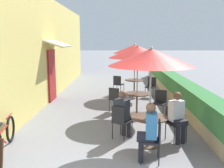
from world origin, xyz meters
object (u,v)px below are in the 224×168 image
at_px(cafe_chair_near_left, 174,120).
at_px(cafe_chair_near_right, 121,120).
at_px(patio_table_mid, 137,98).
at_px(seated_patron_near_left, 178,115).
at_px(coffee_cup_far, 136,79).
at_px(patio_umbrella_far, 135,49).
at_px(seated_patron_near_right, 123,112).
at_px(seated_patron_near_back, 149,130).
at_px(patio_table_far, 134,84).
at_px(cafe_chair_near_back, 154,138).
at_px(patio_umbrella_mid, 138,52).
at_px(cafe_chair_far_left, 151,85).
at_px(patio_table_near, 149,124).
at_px(cafe_chair_mid_left, 160,101).
at_px(cafe_chair_mid_right, 115,97).
at_px(bicycle_leaning, 4,137).
at_px(patio_umbrella_near, 151,57).
at_px(coffee_cup_near, 150,116).
at_px(cafe_chair_far_right, 118,83).

relative_size(cafe_chair_near_left, cafe_chair_near_right, 1.00).
xyz_separation_m(cafe_chair_near_right, patio_table_mid, (0.57, 2.23, 0.03)).
bearing_deg(seated_patron_near_left, coffee_cup_far, -107.09).
bearing_deg(patio_umbrella_far, seated_patron_near_right, -96.72).
bearing_deg(seated_patron_near_back, cafe_chair_near_left, -28.54).
relative_size(seated_patron_near_left, patio_table_far, 1.45).
relative_size(cafe_chair_near_back, seated_patron_near_back, 0.70).
xyz_separation_m(patio_umbrella_mid, cafe_chair_far_left, (0.82, 2.67, -1.59)).
bearing_deg(patio_table_near, seated_patron_near_right, 141.60).
distance_m(cafe_chair_mid_left, patio_table_far, 3.24).
height_order(patio_table_near, patio_umbrella_mid, patio_umbrella_mid).
bearing_deg(coffee_cup_far, patio_table_far, -136.55).
distance_m(cafe_chair_near_back, cafe_chair_mid_right, 3.74).
bearing_deg(seated_patron_near_back, cafe_chair_near_back, -90.00).
xyz_separation_m(seated_patron_near_left, seated_patron_near_right, (-1.32, 0.20, 0.00)).
xyz_separation_m(cafe_chair_near_left, patio_table_mid, (-0.77, 2.24, 0.03)).
xyz_separation_m(patio_table_near, cafe_chair_near_right, (-0.67, 0.39, -0.03)).
bearing_deg(seated_patron_near_back, bicycle_leaning, 88.76).
distance_m(cafe_chair_near_back, seated_patron_near_back, 0.20).
distance_m(seated_patron_near_left, cafe_chair_near_right, 1.40).
distance_m(patio_umbrella_near, coffee_cup_near, 1.34).
height_order(patio_umbrella_near, seated_patron_near_back, patio_umbrella_near).
relative_size(patio_table_near, cafe_chair_near_right, 0.99).
distance_m(seated_patron_near_right, patio_umbrella_far, 5.30).
height_order(seated_patron_near_left, seated_patron_near_right, same).
bearing_deg(coffee_cup_near, patio_umbrella_mid, 91.94).
relative_size(cafe_chair_near_back, cafe_chair_far_right, 1.00).
bearing_deg(cafe_chair_far_right, bicycle_leaning, -87.53).
relative_size(cafe_chair_near_left, patio_table_mid, 1.01).
relative_size(cafe_chair_far_left, bicycle_leaning, 0.50).
bearing_deg(patio_umbrella_far, patio_table_mid, -91.82).
distance_m(seated_patron_near_right, patio_umbrella_mid, 2.62).
bearing_deg(cafe_chair_near_left, cafe_chair_near_back, 35.66).
xyz_separation_m(cafe_chair_near_left, patio_table_far, (-0.68, 5.17, 0.03)).
bearing_deg(cafe_chair_mid_right, coffee_cup_near, -50.37).
relative_size(cafe_chair_mid_right, bicycle_leaning, 0.50).
height_order(seated_patron_near_left, patio_table_mid, seated_patron_near_left).
bearing_deg(cafe_chair_far_right, cafe_chair_mid_right, -66.94).
bearing_deg(coffee_cup_near, cafe_chair_mid_left, 75.38).
distance_m(patio_table_mid, bicycle_leaning, 4.39).
bearing_deg(patio_umbrella_far, cafe_chair_near_back, -89.95).
height_order(patio_umbrella_near, cafe_chair_near_back, patio_umbrella_near).
height_order(patio_table_mid, cafe_chair_mid_right, cafe_chair_mid_right).
bearing_deg(cafe_chair_near_left, bicycle_leaning, -13.41).
bearing_deg(patio_umbrella_near, patio_table_mid, 92.19).
bearing_deg(patio_table_far, cafe_chair_mid_right, -107.15).
xyz_separation_m(patio_table_near, seated_patron_near_right, (-0.61, 0.48, 0.14)).
bearing_deg(coffee_cup_far, coffee_cup_near, -90.61).
relative_size(seated_patron_near_back, patio_table_mid, 1.45).
xyz_separation_m(patio_table_near, bicycle_leaning, (-3.30, -0.37, -0.20)).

